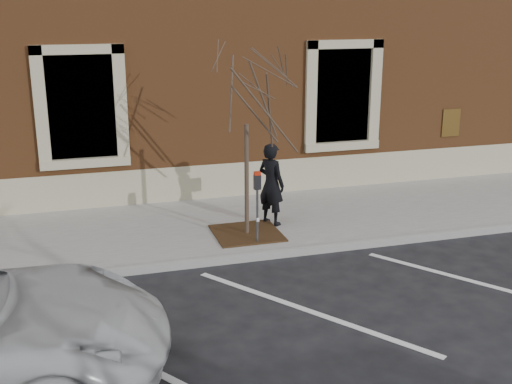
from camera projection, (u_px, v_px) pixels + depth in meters
name	position (u px, v px, depth m)	size (l,w,h in m)	color
ground	(265.00, 258.00, 11.84)	(120.00, 120.00, 0.00)	#28282B
sidewalk_near	(240.00, 224.00, 13.43)	(40.00, 3.50, 0.15)	#B1ADA6
curb_near	(266.00, 255.00, 11.77)	(40.00, 0.12, 0.15)	#9E9E99
parking_stripes	(308.00, 311.00, 9.82)	(28.00, 4.40, 0.01)	silver
building_civic	(183.00, 22.00, 17.81)	(40.00, 8.62, 8.00)	brown
man	(271.00, 184.00, 12.98)	(0.62, 0.41, 1.69)	black
parking_meter	(257.00, 194.00, 11.90)	(0.13, 0.10, 1.39)	#595B60
tree_grate	(247.00, 233.00, 12.63)	(1.29, 1.29, 0.03)	#432A15
sapling	(246.00, 92.00, 11.84)	(2.39, 2.39, 3.98)	#4C392E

